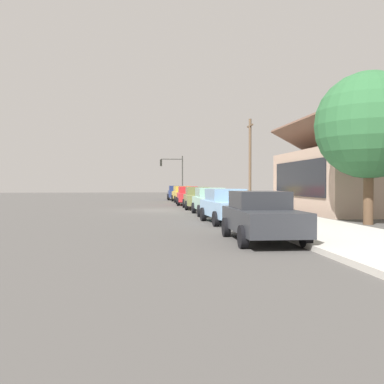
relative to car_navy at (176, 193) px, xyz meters
The scene contains 14 objects.
ground_plane 19.38m from the car_navy, ahead, with size 120.00×120.00×0.00m, color #4C4947.
sidewalk_curb 19.43m from the car_navy, ahead, with size 60.00×4.20×0.16m, color beige.
car_navy is the anchor object (origin of this frame).
car_mustard 5.83m from the car_navy, ahead, with size 4.74×2.05×1.59m.
car_cherry 11.85m from the car_navy, ahead, with size 4.85×2.19×1.59m.
car_olive 17.72m from the car_navy, ahead, with size 4.72×2.19×1.59m.
car_seafoam 23.74m from the car_navy, ahead, with size 4.58×1.93×1.59m.
car_skyblue 29.17m from the car_navy, ahead, with size 4.61×2.15×1.59m.
car_charcoal 35.53m from the car_navy, ahead, with size 4.47×2.10×1.59m.
storefront_building 24.57m from the car_navy, 22.47° to the left, with size 11.16×7.09×5.85m.
shade_tree 31.49m from the car_navy, 11.68° to the left, with size 4.77×4.77×6.83m.
traffic_light_main 4.43m from the car_navy, behind, with size 0.37×2.79×5.20m.
utility_pole_wooden 13.42m from the car_navy, 25.38° to the left, with size 1.80×0.24×7.50m.
fire_hydrant_red 20.55m from the car_navy, ahead, with size 0.22×0.22×0.71m.
Camera 1 is at (29.84, -1.03, 1.84)m, focal length 40.60 mm.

